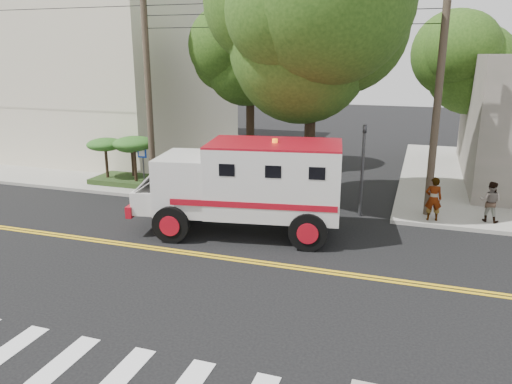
% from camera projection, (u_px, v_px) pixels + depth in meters
% --- Properties ---
extents(ground, '(100.00, 100.00, 0.00)m').
position_uv_depth(ground, '(215.00, 257.00, 15.72)').
color(ground, black).
rests_on(ground, ground).
extents(sidewalk_nw, '(17.00, 17.00, 0.15)m').
position_uv_depth(sidewalk_nw, '(105.00, 151.00, 32.17)').
color(sidewalk_nw, gray).
rests_on(sidewalk_nw, ground).
extents(building_left, '(16.00, 14.00, 10.00)m').
position_uv_depth(building_left, '(86.00, 69.00, 32.79)').
color(building_left, beige).
rests_on(building_left, sidewalk_nw).
extents(utility_pole_left, '(0.28, 0.28, 9.00)m').
position_uv_depth(utility_pole_left, '(149.00, 93.00, 21.71)').
color(utility_pole_left, '#382D23').
rests_on(utility_pole_left, ground).
extents(utility_pole_right, '(0.28, 0.28, 9.00)m').
position_uv_depth(utility_pole_right, '(438.00, 101.00, 18.24)').
color(utility_pole_right, '#382D23').
rests_on(utility_pole_right, ground).
extents(tree_main, '(6.08, 5.70, 9.85)m').
position_uv_depth(tree_main, '(323.00, 25.00, 18.86)').
color(tree_main, black).
rests_on(tree_main, ground).
extents(tree_left, '(4.48, 4.20, 7.70)m').
position_uv_depth(tree_left, '(255.00, 62.00, 25.76)').
color(tree_left, black).
rests_on(tree_left, ground).
extents(tree_right, '(4.80, 4.50, 8.20)m').
position_uv_depth(tree_right, '(490.00, 55.00, 25.76)').
color(tree_right, black).
rests_on(tree_right, ground).
extents(traffic_signal, '(0.15, 0.18, 3.60)m').
position_uv_depth(traffic_signal, '(363.00, 161.00, 19.07)').
color(traffic_signal, '#3F3F42').
rests_on(traffic_signal, ground).
extents(accessibility_sign, '(0.45, 0.10, 2.02)m').
position_uv_depth(accessibility_sign, '(143.00, 162.00, 22.90)').
color(accessibility_sign, '#3F3F42').
rests_on(accessibility_sign, ground).
extents(palm_planter, '(3.52, 2.63, 2.36)m').
position_uv_depth(palm_planter, '(125.00, 153.00, 23.61)').
color(palm_planter, '#1E3314').
rests_on(palm_planter, sidewalk_nw).
extents(armored_truck, '(7.54, 3.86, 3.28)m').
position_uv_depth(armored_truck, '(248.00, 182.00, 17.32)').
color(armored_truck, silver).
rests_on(armored_truck, ground).
extents(pedestrian_a, '(0.65, 0.47, 1.65)m').
position_uv_depth(pedestrian_a, '(433.00, 199.00, 18.49)').
color(pedestrian_a, gray).
rests_on(pedestrian_a, sidewalk_ne).
extents(pedestrian_b, '(0.88, 0.77, 1.52)m').
position_uv_depth(pedestrian_b, '(490.00, 202.00, 18.38)').
color(pedestrian_b, gray).
rests_on(pedestrian_b, sidewalk_ne).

